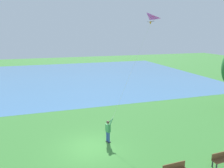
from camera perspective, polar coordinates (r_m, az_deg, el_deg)
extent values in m
plane|color=#33702D|center=(16.64, -5.76, -16.09)|extent=(120.00, 120.00, 0.00)
cube|color=teal|center=(41.98, -7.82, 2.02)|extent=(36.00, 44.00, 0.01)
cube|color=#232328|center=(17.31, -1.24, -14.66)|extent=(0.18, 0.26, 0.06)
cylinder|color=#2D4C8E|center=(17.10, -1.30, -13.44)|extent=(0.14, 0.14, 0.82)
cube|color=#232328|center=(17.14, -0.75, -14.96)|extent=(0.18, 0.26, 0.06)
cylinder|color=#2D4C8E|center=(16.93, -0.81, -13.73)|extent=(0.14, 0.14, 0.82)
cube|color=#38894C|center=(16.71, -1.06, -11.41)|extent=(0.45, 0.34, 0.60)
sphere|color=#996B4C|center=(16.52, -1.07, -9.96)|extent=(0.22, 0.22, 0.22)
ellipsoid|color=black|center=(16.50, -1.11, -9.85)|extent=(0.29, 0.29, 0.13)
cylinder|color=#38894C|center=(16.71, -0.63, -9.72)|extent=(0.18, 0.56, 0.43)
cylinder|color=#38894C|center=(16.58, -0.26, -9.91)|extent=(0.48, 0.43, 0.43)
sphere|color=#996B4C|center=(16.68, -0.01, -9.27)|extent=(0.10, 0.10, 0.10)
pyramid|color=#E02D9E|center=(17.85, 8.91, 16.58)|extent=(1.66, 0.90, 0.54)
cone|color=orange|center=(17.96, 9.99, 15.41)|extent=(0.22, 0.22, 0.22)
cylinder|color=black|center=(17.96, 10.01, 15.76)|extent=(1.51, 0.17, 0.02)
cylinder|color=silver|center=(16.86, 5.12, 3.46)|extent=(1.30, 3.57, 7.08)
cube|color=brown|center=(13.85, 15.86, -19.90)|extent=(0.10, 1.50, 0.40)
cube|color=brown|center=(15.93, 27.06, -17.19)|extent=(0.49, 1.52, 0.05)
cube|color=brown|center=(15.93, 26.64, -16.21)|extent=(0.10, 1.50, 0.40)
cube|color=#2D2D33|center=(15.51, 25.61, -18.85)|extent=(0.06, 0.06, 0.45)
cube|color=#2D2D33|center=(15.70, 24.75, -18.35)|extent=(0.06, 0.06, 0.45)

